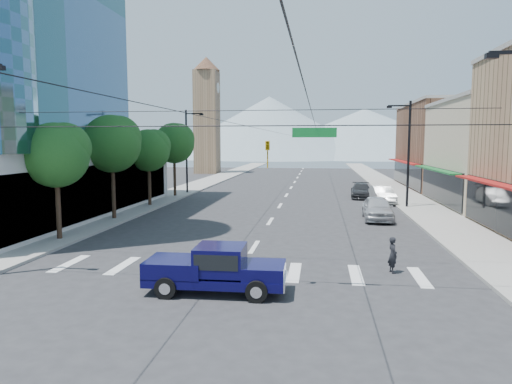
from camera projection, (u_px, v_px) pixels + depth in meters
ground at (233, 281)px, 18.52m from camera, size 160.00×160.00×0.00m
sidewalk_left at (200, 184)px, 59.54m from camera, size 4.00×120.00×0.15m
sidewalk_right at (389, 187)px, 56.25m from camera, size 4.00×120.00×0.15m
shop_far at (459, 147)px, 54.61m from camera, size 12.00×18.00×10.00m
clock_tower at (207, 113)px, 80.65m from camera, size 4.80×4.80×20.40m
mountain_left at (269, 127)px, 167.04m from camera, size 80.00×80.00×22.00m
mountain_right at (364, 133)px, 172.30m from camera, size 90.00×90.00×18.00m
tree_near at (59, 153)px, 25.50m from camera, size 3.65×3.64×6.71m
tree_midnear at (114, 142)px, 32.32m from camera, size 4.09×4.09×7.52m
tree_midfar at (150, 149)px, 39.28m from camera, size 3.65×3.64×6.71m
tree_far at (176, 142)px, 46.10m from camera, size 4.09×4.09×7.52m
signal_rig at (233, 168)px, 17.00m from camera, size 21.80×0.20×9.00m
lamp_pole_nw at (188, 148)px, 48.98m from camera, size 2.00×0.25×9.00m
lamp_pole_ne at (407, 150)px, 38.18m from camera, size 2.00×0.25×9.00m
pickup_truck at (215, 268)px, 17.00m from camera, size 5.32×2.15×1.79m
pedestrian at (393, 255)px, 19.56m from camera, size 0.51×0.65×1.56m
parked_car_near at (378, 208)px, 32.84m from camera, size 2.15×5.07×1.71m
parked_car_mid at (382, 195)px, 41.66m from camera, size 2.07×4.89×1.57m
parked_car_far at (361, 191)px, 45.78m from camera, size 2.32×5.09×1.45m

